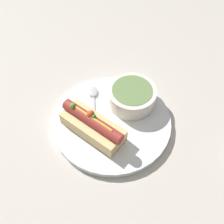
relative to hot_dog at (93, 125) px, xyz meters
The scene contains 5 objects.
ground_plane 0.07m from the hot_dog, 78.44° to the left, with size 4.00×4.00×0.00m, color #BCB7AD.
dinner_plate 0.06m from the hot_dog, 78.44° to the left, with size 0.29×0.29×0.02m.
hot_dog is the anchor object (origin of this frame).
soup_bowl 0.13m from the hot_dog, 83.45° to the left, with size 0.12×0.12×0.05m.
spoon 0.10m from the hot_dog, 133.97° to the left, with size 0.12×0.12×0.01m.
Camera 1 is at (0.24, -0.28, 0.54)m, focal length 42.00 mm.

